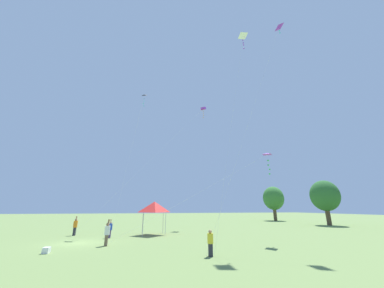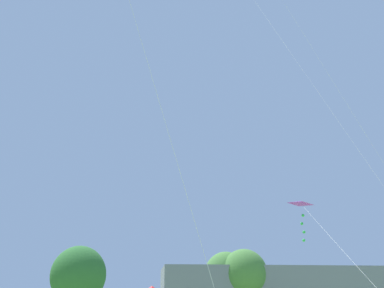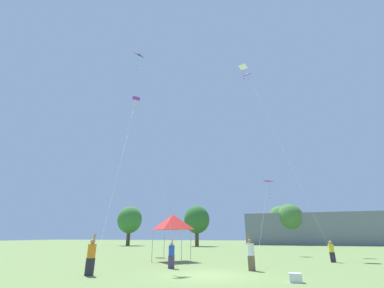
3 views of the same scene
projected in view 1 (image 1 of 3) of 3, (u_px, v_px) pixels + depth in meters
ground_plane at (78, 243)px, 18.95m from camera, size 220.00×220.00×0.00m
tree_far_left at (325, 196)px, 39.58m from camera, size 5.27×4.75×7.96m
tree_far_centre at (273, 198)px, 53.77m from camera, size 5.43×4.88×8.19m
festival_tent at (154, 207)px, 25.67m from camera, size 2.76×2.76×3.73m
cooler_box at (46, 250)px, 14.71m from camera, size 0.54×0.39×0.39m
person_white_shirt at (107, 233)px, 17.80m from camera, size 0.43×0.43×2.07m
person_orange_shirt at (75, 226)px, 24.36m from camera, size 0.43×0.43×2.10m
person_blue_shirt at (110, 229)px, 22.41m from camera, size 0.38×0.38×1.87m
person_yellow_shirt at (210, 242)px, 13.98m from camera, size 0.38×0.38×1.61m
kite_purple_box_0 at (203, 109)px, 42.59m from camera, size 9.69×18.87×22.50m
kite_purple_delta_1 at (279, 28)px, 29.67m from camera, size 6.56×13.61×27.59m
kite_white_delta_2 at (243, 37)px, 28.13m from camera, size 7.20×7.74×25.11m
kite_purple_delta_3 at (267, 156)px, 21.81m from camera, size 1.86×15.57×8.46m
kite_black_delta_4 at (144, 96)px, 33.02m from camera, size 6.00×2.86×20.21m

